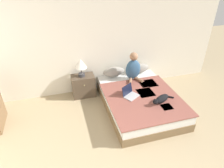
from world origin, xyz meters
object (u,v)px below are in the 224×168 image
pillow_near (114,72)px  laptop_open (130,94)px  cat_tabby (161,99)px  nightstand (83,86)px  person_sitting (133,68)px  pillow_far (139,68)px  table_lamp (81,65)px  bed (139,101)px

pillow_near → laptop_open: 0.95m
cat_tabby → nightstand: (-1.40, 1.29, -0.21)m
person_sitting → cat_tabby: (0.20, -1.08, -0.21)m
pillow_far → cat_tabby: pillow_far is taller
cat_tabby → pillow_near: bearing=-89.6°
pillow_far → table_lamp: (-1.48, -0.05, 0.33)m
bed → pillow_far: size_ratio=3.79×
cat_tabby → laptop_open: size_ratio=1.42×
cat_tabby → laptop_open: bearing=-61.3°
bed → pillow_far: (0.34, 0.91, 0.33)m
nightstand → person_sitting: bearing=-10.1°
bed → table_lamp: size_ratio=4.70×
pillow_far → cat_tabby: size_ratio=0.96×
pillow_far → cat_tabby: bearing=-92.5°
cat_tabby → table_lamp: size_ratio=1.29×
bed → pillow_far: 1.02m
pillow_near → cat_tabby: pillow_near is taller
pillow_near → pillow_far: 0.67m
pillow_near → person_sitting: bearing=-32.6°
pillow_near → laptop_open: size_ratio=1.36×
pillow_far → cat_tabby: (-0.06, -1.34, -0.04)m
pillow_far → person_sitting: 0.41m
person_sitting → laptop_open: (-0.32, -0.68, -0.24)m
bed → nightstand: size_ratio=3.77×
bed → cat_tabby: cat_tabby is taller
cat_tabby → person_sitting: bearing=-103.6°
person_sitting → table_lamp: size_ratio=1.57×
person_sitting → table_lamp: (-1.22, 0.21, 0.16)m
laptop_open → table_lamp: (-0.90, 0.89, 0.40)m
bed → person_sitting: person_sitting is taller
pillow_far → nightstand: (-1.46, -0.05, -0.25)m
bed → table_lamp: 1.57m
pillow_far → nightstand: pillow_far is taller
bed → pillow_near: size_ratio=3.79×
bed → pillow_near: 1.02m
pillow_near → person_sitting: size_ratio=0.79×
laptop_open → table_lamp: 1.33m
pillow_far → table_lamp: table_lamp is taller
person_sitting → table_lamp: 1.25m
cat_tabby → table_lamp: 1.96m
cat_tabby → table_lamp: (-1.42, 1.29, 0.37)m
pillow_far → nightstand: size_ratio=0.99×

